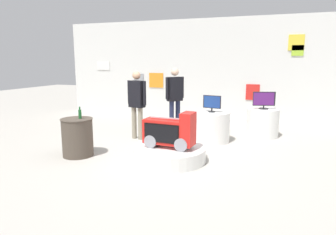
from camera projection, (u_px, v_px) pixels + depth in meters
name	position (u px, v px, depth m)	size (l,w,h in m)	color
ground_plane	(163.00, 157.00, 6.16)	(30.00, 30.00, 0.00)	#B2ADA3
back_wall_display	(211.00, 69.00, 10.10)	(10.74, 0.13, 3.29)	silver
main_display_pedestal	(169.00, 154.00, 5.90)	(1.42, 1.42, 0.27)	white
novelty_firetruck_tv	(170.00, 133.00, 5.81)	(1.00, 0.47, 0.71)	gray
display_pedestal_left_rear	(263.00, 123.00, 7.78)	(0.79, 0.79, 0.72)	white
tv_on_left_rear	(264.00, 100.00, 7.67)	(0.54, 0.24, 0.44)	black
display_pedestal_center_rear	(211.00, 127.00, 7.32)	(0.87, 0.87, 0.72)	white
tv_on_center_rear	(212.00, 103.00, 7.21)	(0.44, 0.17, 0.40)	black
side_table_round	(77.00, 137.00, 6.18)	(0.64, 0.64, 0.77)	#4C4238
bottle_on_side_table	(80.00, 114.00, 6.10)	(0.06, 0.06, 0.24)	#195926
shopper_browsing_near_truck	(175.00, 96.00, 7.83)	(0.38, 0.47, 1.75)	#1E233F
shopper_browsing_rear	(137.00, 100.00, 7.43)	(0.55, 0.29, 1.68)	gray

